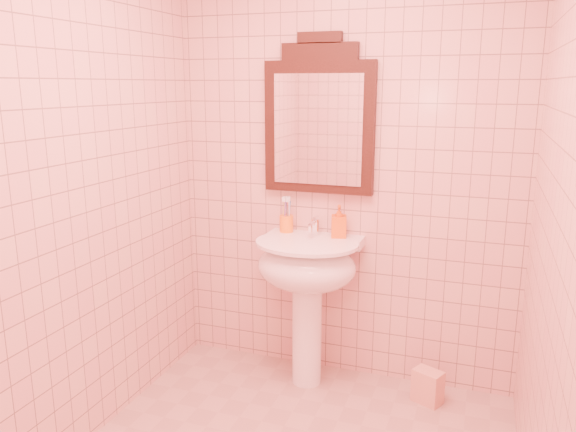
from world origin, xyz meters
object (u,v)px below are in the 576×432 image
at_px(pedestal_sink, 307,276).
at_px(soap_dispenser, 339,221).
at_px(mirror, 319,121).
at_px(toothbrush_cup, 286,223).
at_px(towel, 428,386).

distance_m(pedestal_sink, soap_dispenser, 0.36).
distance_m(mirror, toothbrush_cup, 0.63).
bearing_deg(towel, toothbrush_cup, 171.20).
bearing_deg(towel, pedestal_sink, -178.29).
height_order(mirror, towel, mirror).
bearing_deg(pedestal_sink, mirror, 90.00).
bearing_deg(toothbrush_cup, towel, -8.80).
relative_size(pedestal_sink, soap_dispenser, 4.63).
bearing_deg(toothbrush_cup, pedestal_sink, -41.15).
height_order(mirror, toothbrush_cup, mirror).
height_order(pedestal_sink, towel, pedestal_sink).
bearing_deg(pedestal_sink, soap_dispenser, 46.20).
xyz_separation_m(toothbrush_cup, soap_dispenser, (0.32, -0.01, 0.04)).
distance_m(mirror, soap_dispenser, 0.58).
bearing_deg(pedestal_sink, towel, 1.71).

